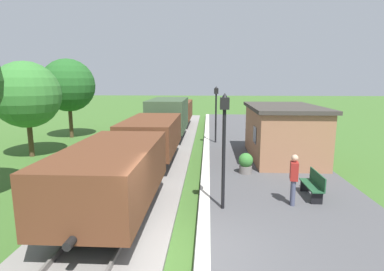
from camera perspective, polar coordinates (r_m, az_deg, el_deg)
ground_plane at (r=8.06m, az=-1.02°, el=-22.14°), size 160.00×160.00×0.00m
platform_slab at (r=8.43m, az=22.82°, el=-20.47°), size 6.00×60.00×0.25m
platform_edge_stripe at (r=7.92m, az=2.06°, el=-20.66°), size 0.36×60.00×0.01m
track_ballast at (r=8.53m, az=-18.44°, el=-20.29°), size 3.80×60.00×0.12m
rail_near at (r=8.24m, az=-13.53°, el=-20.12°), size 0.07×60.00×0.14m
rail_far at (r=8.73m, az=-23.14°, el=-18.85°), size 0.07×60.00×0.14m
freight_train at (r=19.27m, az=-5.60°, el=1.78°), size 2.50×26.00×2.72m
station_hut at (r=16.68m, az=16.57°, el=0.66°), size 3.50×5.80×2.78m
bench_near_hut at (r=11.63m, az=21.75°, el=-8.51°), size 0.42×1.50×0.91m
person_waiting at (r=10.60m, az=18.47°, el=-7.49°), size 0.30×0.42×1.71m
potted_planter at (r=13.74m, az=10.00°, el=-5.05°), size 0.64×0.64×0.92m
lamp_post_near at (r=9.45m, az=6.02°, el=0.97°), size 0.28×0.28×3.70m
lamp_post_far at (r=19.99m, az=4.51°, el=5.91°), size 0.28×0.28×3.70m
tree_trackside_far at (r=19.43m, az=-28.55°, el=6.69°), size 3.69×3.69×5.37m
tree_field_left at (r=24.77m, az=-22.12°, el=8.67°), size 3.90×3.90×5.89m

